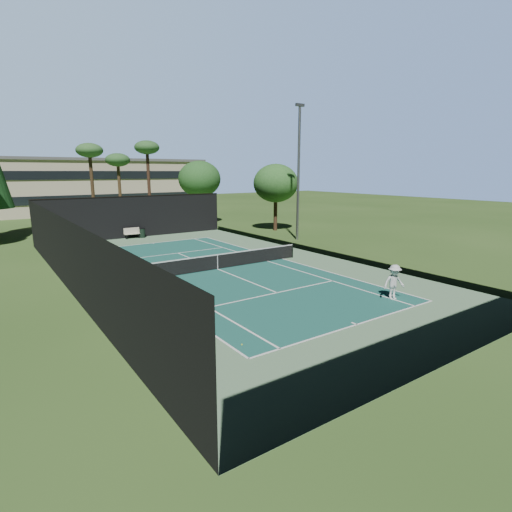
# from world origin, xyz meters

# --- Properties ---
(ground) EXTENTS (160.00, 160.00, 0.00)m
(ground) POSITION_xyz_m (0.00, 0.00, 0.00)
(ground) COLOR #31521E
(ground) RESTS_ON ground
(apron_slab) EXTENTS (18.00, 32.00, 0.01)m
(apron_slab) POSITION_xyz_m (0.00, 0.00, 0.01)
(apron_slab) COLOR #5F8860
(apron_slab) RESTS_ON ground
(court_surface) EXTENTS (10.97, 23.77, 0.01)m
(court_surface) POSITION_xyz_m (0.00, 0.00, 0.01)
(court_surface) COLOR #1C594E
(court_surface) RESTS_ON ground
(court_lines) EXTENTS (11.07, 23.87, 0.01)m
(court_lines) POSITION_xyz_m (0.00, 0.00, 0.02)
(court_lines) COLOR white
(court_lines) RESTS_ON ground
(tennis_net) EXTENTS (12.90, 0.10, 1.10)m
(tennis_net) POSITION_xyz_m (0.00, 0.00, 0.56)
(tennis_net) COLOR black
(tennis_net) RESTS_ON ground
(fence) EXTENTS (18.04, 32.05, 4.03)m
(fence) POSITION_xyz_m (0.00, 0.06, 2.01)
(fence) COLOR black
(fence) RESTS_ON ground
(player) EXTENTS (1.30, 1.00, 1.78)m
(player) POSITION_xyz_m (4.19, -10.55, 0.89)
(player) COLOR silver
(player) RESTS_ON ground
(tennis_ball_a) EXTENTS (0.07, 0.07, 0.07)m
(tennis_ball_a) POSITION_xyz_m (-5.07, -10.82, 0.03)
(tennis_ball_a) COLOR #BFD630
(tennis_ball_a) RESTS_ON ground
(tennis_ball_b) EXTENTS (0.06, 0.06, 0.06)m
(tennis_ball_b) POSITION_xyz_m (-3.24, 1.47, 0.03)
(tennis_ball_b) COLOR #C3DC32
(tennis_ball_b) RESTS_ON ground
(tennis_ball_c) EXTENTS (0.07, 0.07, 0.07)m
(tennis_ball_c) POSITION_xyz_m (2.13, 2.08, 0.03)
(tennis_ball_c) COLOR #B8D430
(tennis_ball_c) RESTS_ON ground
(tennis_ball_d) EXTENTS (0.08, 0.08, 0.08)m
(tennis_ball_d) POSITION_xyz_m (-5.60, 4.96, 0.04)
(tennis_ball_d) COLOR yellow
(tennis_ball_d) RESTS_ON ground
(park_bench) EXTENTS (1.50, 0.45, 1.02)m
(park_bench) POSITION_xyz_m (-0.64, 15.59, 0.55)
(park_bench) COLOR beige
(park_bench) RESTS_ON ground
(trash_bin) EXTENTS (0.56, 0.56, 0.95)m
(trash_bin) POSITION_xyz_m (0.30, 15.39, 0.48)
(trash_bin) COLOR black
(trash_bin) RESTS_ON ground
(palm_a) EXTENTS (2.80, 2.80, 9.32)m
(palm_a) POSITION_xyz_m (-2.00, 24.00, 8.19)
(palm_a) COLOR #432F1D
(palm_a) RESTS_ON ground
(palm_b) EXTENTS (2.80, 2.80, 8.42)m
(palm_b) POSITION_xyz_m (1.50, 26.00, 7.36)
(palm_b) COLOR #4E3821
(palm_b) RESTS_ON ground
(palm_c) EXTENTS (2.80, 2.80, 9.77)m
(palm_c) POSITION_xyz_m (4.00, 23.00, 8.60)
(palm_c) COLOR #41281C
(palm_c) RESTS_ON ground
(decid_tree_a) EXTENTS (5.12, 5.12, 7.62)m
(decid_tree_a) POSITION_xyz_m (10.00, 22.00, 5.42)
(decid_tree_a) COLOR #402F1B
(decid_tree_a) RESTS_ON ground
(decid_tree_b) EXTENTS (4.80, 4.80, 7.14)m
(decid_tree_b) POSITION_xyz_m (14.00, 12.00, 5.08)
(decid_tree_b) COLOR #482F1F
(decid_tree_b) RESTS_ON ground
(campus_building) EXTENTS (40.50, 12.50, 8.30)m
(campus_building) POSITION_xyz_m (0.00, 45.98, 4.21)
(campus_building) COLOR beige
(campus_building) RESTS_ON ground
(light_pole) EXTENTS (0.90, 0.25, 12.22)m
(light_pole) POSITION_xyz_m (12.00, 6.00, 6.46)
(light_pole) COLOR gray
(light_pole) RESTS_ON ground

